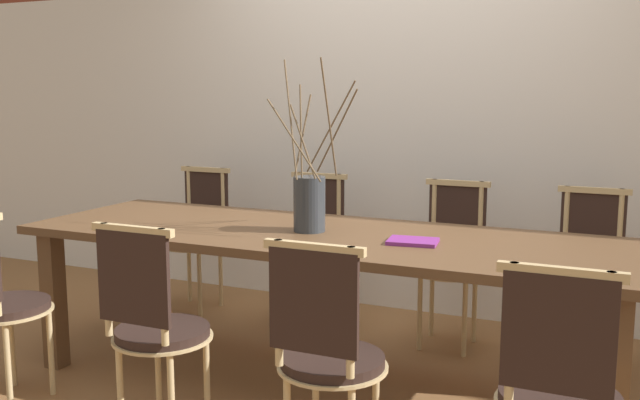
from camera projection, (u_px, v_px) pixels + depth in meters
ground_plane at (320, 383)px, 3.40m from camera, size 16.00×16.00×0.00m
wall_rear at (408, 54)px, 4.33m from camera, size 12.00×0.06×3.20m
dining_table at (320, 250)px, 3.30m from camera, size 2.81×0.92×0.73m
chair_near_left at (155, 323)px, 2.76m from camera, size 0.40×0.40×0.89m
chair_near_center at (327, 351)px, 2.46m from camera, size 0.40×0.40×0.89m
chair_near_right at (559, 388)px, 2.15m from camera, size 0.40×0.40×0.89m
chair_far_leftend at (197, 232)px, 4.52m from camera, size 0.40×0.40×0.89m
chair_far_left at (311, 243)px, 4.20m from camera, size 0.40×0.40×0.89m
chair_far_center at (451, 256)px, 3.86m from camera, size 0.40×0.40×0.89m
chair_far_right at (589, 270)px, 3.57m from camera, size 0.40×0.40×0.89m
vase_centerpiece at (309, 201)px, 3.28m from camera, size 0.37×0.37×0.79m
book_stack at (413, 241)px, 3.04m from camera, size 0.23×0.18×0.02m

